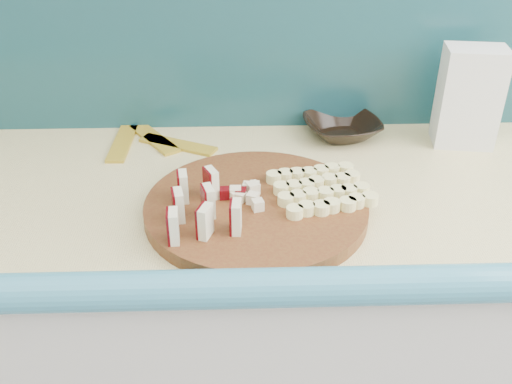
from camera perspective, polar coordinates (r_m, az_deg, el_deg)
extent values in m
cube|color=silver|center=(1.39, -3.47, -16.36)|extent=(2.20, 0.60, 0.88)
cube|color=#E4D085|center=(1.10, -4.20, -0.08)|extent=(2.20, 0.60, 0.03)
cube|color=teal|center=(0.86, -4.81, -10.42)|extent=(2.20, 0.06, 0.03)
cube|color=teal|center=(1.27, -4.26, 17.10)|extent=(2.20, 0.02, 0.50)
cylinder|color=#4F2010|center=(1.00, 0.00, -1.58)|extent=(0.47, 0.47, 0.02)
cube|color=beige|center=(0.89, -8.19, -3.41)|extent=(0.02, 0.04, 0.05)
cube|color=#470509|center=(0.89, -8.75, -3.49)|extent=(0.01, 0.03, 0.05)
cube|color=beige|center=(0.95, -7.69, -1.33)|extent=(0.02, 0.04, 0.05)
cube|color=#470509|center=(0.94, -8.22, -1.40)|extent=(0.01, 0.03, 0.05)
cube|color=beige|center=(1.00, -7.24, 0.54)|extent=(0.02, 0.04, 0.05)
cube|color=#470509|center=(1.00, -7.74, 0.47)|extent=(0.01, 0.03, 0.05)
cube|color=beige|center=(0.90, -5.04, -2.97)|extent=(0.02, 0.04, 0.05)
cube|color=#470509|center=(0.90, -5.59, -3.05)|extent=(0.01, 0.03, 0.05)
cube|color=beige|center=(0.95, -4.72, -0.92)|extent=(0.02, 0.04, 0.05)
cube|color=#470509|center=(0.95, -5.24, -0.99)|extent=(0.01, 0.03, 0.05)
cube|color=beige|center=(1.00, -4.42, 0.92)|extent=(0.02, 0.04, 0.05)
cube|color=#470509|center=(1.00, -4.92, 0.85)|extent=(0.01, 0.03, 0.05)
cube|color=beige|center=(0.91, -1.94, -2.52)|extent=(0.02, 0.04, 0.05)
cube|color=#470509|center=(0.91, -2.48, -2.60)|extent=(0.01, 0.03, 0.05)
cube|color=#F5E9C4|center=(0.99, -0.86, -0.63)|extent=(0.02, 0.02, 0.02)
cube|color=#F5E9C4|center=(1.00, -0.73, -0.32)|extent=(0.02, 0.02, 0.02)
cube|color=#470509|center=(1.01, -1.22, 0.01)|extent=(0.02, 0.02, 0.02)
cube|color=#F5E9C4|center=(0.99, -1.63, -0.43)|extent=(0.02, 0.02, 0.02)
cube|color=#F5E9C4|center=(0.99, -2.27, -0.50)|extent=(0.02, 0.02, 0.02)
cube|color=#F5E9C4|center=(0.98, -2.76, -0.89)|extent=(0.02, 0.02, 0.02)
cube|color=#F5E9C4|center=(0.98, -1.77, -0.98)|extent=(0.02, 0.02, 0.02)
cube|color=#F5E9C4|center=(0.97, -1.40, -1.30)|extent=(0.02, 0.02, 0.02)
cube|color=#470509|center=(0.97, -0.46, -1.40)|extent=(0.02, 0.02, 0.02)
cube|color=#F5E9C4|center=(0.98, -0.56, -0.84)|extent=(0.02, 0.02, 0.02)
cylinder|color=#F4EC95|center=(0.96, 3.75, -1.93)|extent=(0.03, 0.03, 0.02)
cylinder|color=#F4EC95|center=(0.96, 5.08, -1.73)|extent=(0.03, 0.03, 0.02)
cylinder|color=#F4EC95|center=(0.97, 6.39, -1.53)|extent=(0.03, 0.03, 0.02)
cylinder|color=#F4EC95|center=(0.98, 7.67, -1.33)|extent=(0.03, 0.03, 0.02)
cylinder|color=#F4EC95|center=(0.99, 8.94, -1.14)|extent=(0.03, 0.03, 0.02)
cylinder|color=#F4EC95|center=(1.00, 10.18, -0.95)|extent=(0.03, 0.03, 0.02)
cylinder|color=#F4EC95|center=(1.01, 11.40, -0.76)|extent=(0.03, 0.03, 0.02)
cylinder|color=#F4EC95|center=(0.99, 3.04, -0.74)|extent=(0.03, 0.03, 0.02)
cylinder|color=#F4EC95|center=(1.00, 4.33, -0.55)|extent=(0.03, 0.03, 0.02)
cylinder|color=#F4EC95|center=(1.00, 5.60, -0.37)|extent=(0.03, 0.03, 0.02)
cylinder|color=#F4EC95|center=(1.01, 6.85, -0.19)|extent=(0.03, 0.03, 0.02)
cylinder|color=#F4EC95|center=(1.02, 8.09, -0.01)|extent=(0.03, 0.03, 0.02)
cylinder|color=#F4EC95|center=(1.03, 9.30, 0.16)|extent=(0.03, 0.03, 0.02)
cylinder|color=#F4EC95|center=(1.04, 10.49, 0.34)|extent=(0.03, 0.03, 0.02)
cylinder|color=#F4EC95|center=(1.02, 2.37, 0.37)|extent=(0.03, 0.03, 0.02)
cylinder|color=#F4EC95|center=(1.03, 3.62, 0.55)|extent=(0.03, 0.03, 0.02)
cylinder|color=#F4EC95|center=(1.03, 4.86, 0.72)|extent=(0.03, 0.03, 0.02)
cylinder|color=#F4EC95|center=(1.04, 6.08, 0.88)|extent=(0.03, 0.03, 0.02)
cylinder|color=#F4EC95|center=(1.05, 7.29, 1.05)|extent=(0.03, 0.03, 0.02)
cylinder|color=#F4EC95|center=(1.06, 8.47, 1.21)|extent=(0.03, 0.03, 0.02)
cylinder|color=#F4EC95|center=(1.07, 9.64, 1.37)|extent=(0.03, 0.03, 0.02)
cylinder|color=#F4EC95|center=(1.05, 1.74, 1.42)|extent=(0.03, 0.03, 0.02)
cylinder|color=#F4EC95|center=(1.06, 2.96, 1.58)|extent=(0.03, 0.03, 0.02)
cylinder|color=#F4EC95|center=(1.07, 4.17, 1.74)|extent=(0.03, 0.03, 0.02)
cylinder|color=#F4EC95|center=(1.07, 5.36, 1.90)|extent=(0.03, 0.03, 0.02)
cylinder|color=#F4EC95|center=(1.08, 6.53, 2.05)|extent=(0.03, 0.03, 0.02)
cylinder|color=#F4EC95|center=(1.09, 7.69, 2.20)|extent=(0.03, 0.03, 0.02)
cylinder|color=#F4EC95|center=(1.10, 8.83, 2.35)|extent=(0.03, 0.03, 0.02)
imported|color=black|center=(1.30, 8.58, 6.37)|extent=(0.20, 0.20, 0.04)
cube|color=silver|center=(1.30, 20.50, 8.89)|extent=(0.14, 0.11, 0.21)
cube|color=gold|center=(1.28, -13.22, 4.77)|extent=(0.04, 0.18, 0.01)
cube|color=gold|center=(1.29, -10.15, 5.30)|extent=(0.13, 0.17, 0.01)
cube|color=gold|center=(1.26, -7.82, 4.72)|extent=(0.18, 0.11, 0.01)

